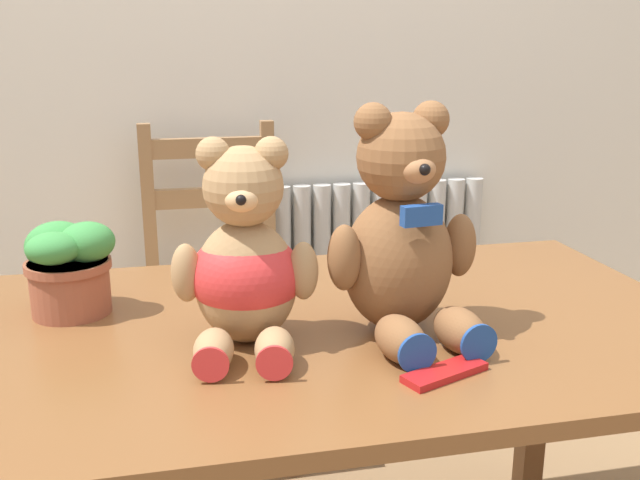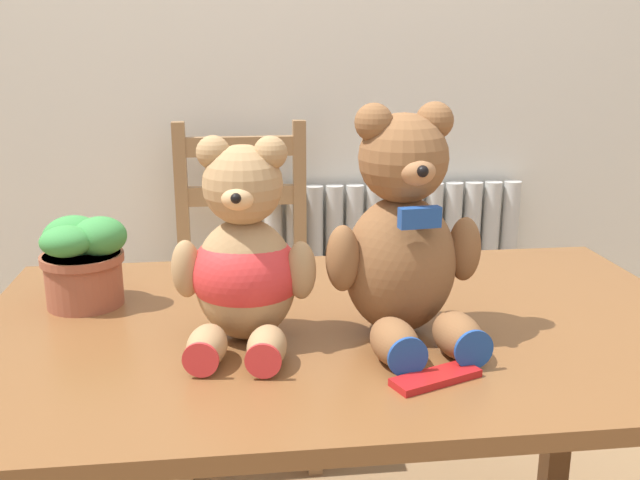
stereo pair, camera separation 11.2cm
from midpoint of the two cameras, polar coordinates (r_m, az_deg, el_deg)
The scene contains 8 objects.
wall_back at distance 2.38m, azimuth -0.93°, elevation 17.60°, with size 8.00×0.04×2.60m, color silver.
radiator at distance 2.53m, azimuth 7.06°, elevation -4.74°, with size 0.89×0.10×0.76m.
dining_table at distance 1.38m, azimuth 4.39°, elevation -10.18°, with size 1.37×0.85×0.71m.
wooden_chair_behind at distance 2.20m, azimuth -4.59°, elevation -4.24°, with size 0.41×0.45×0.98m.
teddy_bear_left at distance 1.21m, azimuth -3.45°, elevation -1.80°, with size 0.25×0.27×0.36m.
teddy_bear_right at distance 1.24m, azimuth 9.30°, elevation 0.07°, with size 0.29×0.30×0.41m.
potted_plant at distance 1.45m, azimuth -16.41°, elevation -1.48°, with size 0.17×0.16×0.18m.
chocolate_bar at distance 1.14m, azimuth 12.12°, elevation -10.77°, with size 0.15×0.05×0.01m, color red.
Camera 2 is at (-0.20, -0.80, 1.22)m, focal length 40.00 mm.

